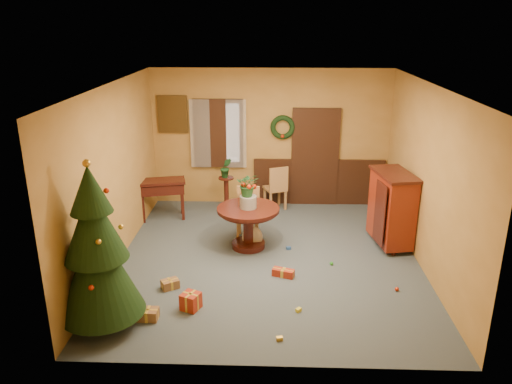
{
  "coord_description": "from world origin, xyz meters",
  "views": [
    {
      "loc": [
        0.06,
        -7.58,
        3.85
      ],
      "look_at": [
        -0.22,
        0.4,
        1.06
      ],
      "focal_mm": 35.0,
      "sensor_mm": 36.0,
      "label": 1
    }
  ],
  "objects_px": {
    "sideboard": "(392,207)",
    "dining_table": "(248,220)",
    "chair_near": "(248,211)",
    "christmas_tree": "(97,251)",
    "writing_desk": "(162,190)"
  },
  "relations": [
    {
      "from": "chair_near",
      "to": "writing_desk",
      "type": "bearing_deg",
      "value": 154.98
    },
    {
      "from": "christmas_tree",
      "to": "sideboard",
      "type": "height_order",
      "value": "christmas_tree"
    },
    {
      "from": "writing_desk",
      "to": "chair_near",
      "type": "bearing_deg",
      "value": -25.02
    },
    {
      "from": "chair_near",
      "to": "christmas_tree",
      "type": "bearing_deg",
      "value": -121.19
    },
    {
      "from": "writing_desk",
      "to": "sideboard",
      "type": "bearing_deg",
      "value": -14.39
    },
    {
      "from": "writing_desk",
      "to": "sideboard",
      "type": "relative_size",
      "value": 0.74
    },
    {
      "from": "chair_near",
      "to": "sideboard",
      "type": "distance_m",
      "value": 2.56
    },
    {
      "from": "chair_near",
      "to": "sideboard",
      "type": "xyz_separation_m",
      "value": [
        2.54,
        -0.28,
        0.22
      ]
    },
    {
      "from": "dining_table",
      "to": "writing_desk",
      "type": "height_order",
      "value": "writing_desk"
    },
    {
      "from": "chair_near",
      "to": "sideboard",
      "type": "bearing_deg",
      "value": -6.33
    },
    {
      "from": "chair_near",
      "to": "sideboard",
      "type": "height_order",
      "value": "sideboard"
    },
    {
      "from": "dining_table",
      "to": "chair_near",
      "type": "xyz_separation_m",
      "value": [
        -0.03,
        0.47,
        -0.02
      ]
    },
    {
      "from": "chair_near",
      "to": "christmas_tree",
      "type": "height_order",
      "value": "christmas_tree"
    },
    {
      "from": "sideboard",
      "to": "dining_table",
      "type": "bearing_deg",
      "value": -175.6
    },
    {
      "from": "christmas_tree",
      "to": "writing_desk",
      "type": "relative_size",
      "value": 2.29
    }
  ]
}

